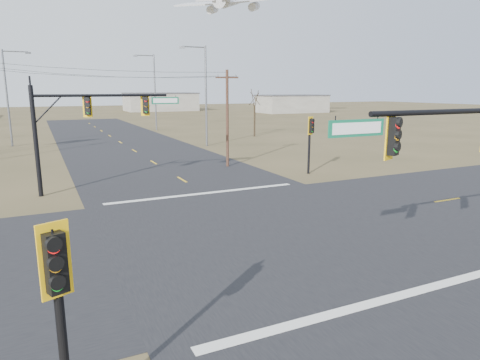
# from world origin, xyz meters

# --- Properties ---
(ground) EXTENTS (320.00, 320.00, 0.00)m
(ground) POSITION_xyz_m (0.00, 0.00, 0.00)
(ground) COLOR brown
(ground) RESTS_ON ground
(road_ew) EXTENTS (160.00, 14.00, 0.02)m
(road_ew) POSITION_xyz_m (0.00, 0.00, 0.01)
(road_ew) COLOR black
(road_ew) RESTS_ON ground
(road_ns) EXTENTS (14.00, 160.00, 0.02)m
(road_ns) POSITION_xyz_m (0.00, 0.00, 0.01)
(road_ns) COLOR black
(road_ns) RESTS_ON ground
(stop_bar_near) EXTENTS (12.00, 0.40, 0.01)m
(stop_bar_near) POSITION_xyz_m (0.00, -7.50, 0.03)
(stop_bar_near) COLOR silver
(stop_bar_near) RESTS_ON road_ns
(stop_bar_far) EXTENTS (12.00, 0.40, 0.01)m
(stop_bar_far) POSITION_xyz_m (0.00, 7.50, 0.03)
(stop_bar_far) COLOR silver
(stop_bar_far) RESTS_ON road_ns
(mast_arm_far) EXTENTS (8.83, 0.59, 6.49)m
(mast_arm_far) POSITION_xyz_m (-5.91, 11.13, 4.71)
(mast_arm_far) COLOR black
(mast_arm_far) RESTS_ON ground
(pedestal_signal_ne) EXTENTS (0.66, 0.57, 4.32)m
(pedestal_signal_ne) POSITION_xyz_m (9.34, 9.95, 3.16)
(pedestal_signal_ne) COLOR black
(pedestal_signal_ne) RESTS_ON ground
(pedestal_signal_sw) EXTENTS (0.67, 0.57, 4.11)m
(pedestal_signal_sw) POSITION_xyz_m (-8.86, -8.91, 3.03)
(pedestal_signal_sw) COLOR black
(pedestal_signal_sw) RESTS_ON ground
(utility_pole_near) EXTENTS (1.90, 0.23, 7.77)m
(utility_pole_near) POSITION_xyz_m (5.05, 15.49, 4.10)
(utility_pole_near) COLOR #492D1F
(utility_pole_near) RESTS_ON ground
(streetlight_a) EXTENTS (3.05, 0.47, 10.87)m
(streetlight_a) POSITION_xyz_m (8.03, 28.60, 6.10)
(streetlight_a) COLOR slate
(streetlight_a) RESTS_ON ground
(streetlight_b) EXTENTS (3.20, 0.46, 11.42)m
(streetlight_b) POSITION_xyz_m (7.79, 49.86, 6.42)
(streetlight_b) COLOR slate
(streetlight_b) RESTS_ON ground
(streetlight_c) EXTENTS (2.90, 0.27, 10.46)m
(streetlight_c) POSITION_xyz_m (-11.33, 37.62, 5.87)
(streetlight_c) COLOR slate
(streetlight_c) RESTS_ON ground
(bare_tree_c) EXTENTS (3.35, 3.35, 6.66)m
(bare_tree_c) POSITION_xyz_m (17.68, 35.11, 5.23)
(bare_tree_c) COLOR black
(bare_tree_c) RESTS_ON ground
(warehouse_mid) EXTENTS (20.00, 12.00, 5.00)m
(warehouse_mid) POSITION_xyz_m (25.00, 110.00, 2.50)
(warehouse_mid) COLOR #A9A696
(warehouse_mid) RESTS_ON ground
(warehouse_right) EXTENTS (18.00, 10.00, 4.50)m
(warehouse_right) POSITION_xyz_m (55.00, 85.00, 2.25)
(warehouse_right) COLOR #A9A696
(warehouse_right) RESTS_ON ground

